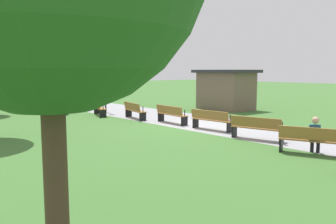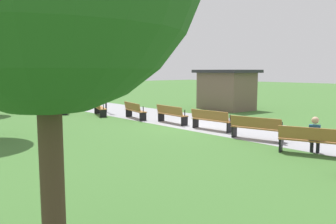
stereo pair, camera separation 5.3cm
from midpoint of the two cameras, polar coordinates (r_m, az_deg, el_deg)
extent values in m
plane|color=#3D6B2D|center=(16.26, 4.01, -2.39)|extent=(120.00, 120.00, 0.00)
cube|color=#939399|center=(17.22, 7.09, -1.89)|extent=(37.92, 4.42, 0.01)
cube|color=#996633|center=(23.55, -21.92, 1.10)|extent=(1.85, 1.53, 0.04)
cube|color=#996633|center=(23.59, -22.41, 1.67)|extent=(1.65, 1.27, 0.40)
cube|color=black|center=(24.46, -21.27, 0.77)|extent=(0.27, 0.34, 0.43)
cylinder|color=black|center=(24.42, -21.26, 1.70)|extent=(0.06, 0.06, 0.30)
cube|color=black|center=(22.69, -22.57, 0.28)|extent=(0.27, 0.34, 0.43)
cylinder|color=black|center=(22.65, -22.57, 1.27)|extent=(0.06, 0.06, 0.30)
cube|color=#996633|center=(22.07, -16.58, 0.95)|extent=(1.95, 1.33, 0.04)
cube|color=#996633|center=(22.06, -17.12, 1.56)|extent=(1.79, 1.04, 0.40)
cube|color=black|center=(23.02, -16.43, 0.61)|extent=(0.23, 0.36, 0.43)
cylinder|color=black|center=(22.98, -16.41, 1.59)|extent=(0.06, 0.06, 0.30)
cube|color=black|center=(21.17, -16.71, 0.08)|extent=(0.23, 0.36, 0.43)
cylinder|color=black|center=(21.13, -16.69, 1.14)|extent=(0.06, 0.06, 0.30)
cube|color=#996633|center=(20.49, -11.06, 0.68)|extent=(2.01, 1.10, 0.04)
cube|color=#996633|center=(20.43, -11.63, 1.33)|extent=(1.89, 0.79, 0.40)
cube|color=black|center=(21.42, -11.49, 0.31)|extent=(0.19, 0.37, 0.43)
cylinder|color=black|center=(21.39, -11.46, 1.36)|extent=(0.06, 0.06, 0.30)
cube|color=black|center=(19.61, -10.56, -0.27)|extent=(0.19, 0.37, 0.43)
cylinder|color=black|center=(19.57, -10.53, 0.88)|extent=(0.06, 0.06, 0.30)
cube|color=#996633|center=(18.82, -5.29, 0.24)|extent=(2.03, 0.85, 0.04)
cube|color=#996633|center=(18.72, -5.86, 0.94)|extent=(1.96, 0.52, 0.40)
cube|color=black|center=(19.70, -6.39, -0.16)|extent=(0.14, 0.38, 0.43)
cylinder|color=black|center=(19.66, -6.35, 0.98)|extent=(0.05, 0.05, 0.30)
cube|color=black|center=(18.01, -4.08, -0.79)|extent=(0.14, 0.38, 0.43)
cylinder|color=black|center=(17.98, -4.03, 0.46)|extent=(0.05, 0.05, 0.30)
cube|color=#996633|center=(17.09, 0.81, -0.40)|extent=(2.00, 0.58, 0.04)
cube|color=#996633|center=(16.93, 0.28, 0.36)|extent=(1.98, 0.25, 0.40)
cube|color=black|center=(17.85, -1.05, -0.85)|extent=(0.09, 0.38, 0.43)
cylinder|color=black|center=(17.81, -1.00, 0.42)|extent=(0.05, 0.05, 0.30)
cube|color=black|center=(16.41, 2.82, -1.54)|extent=(0.09, 0.38, 0.43)
cylinder|color=black|center=(16.37, 2.88, -0.16)|extent=(0.05, 0.05, 0.30)
cube|color=#996633|center=(15.29, 7.37, -1.32)|extent=(2.00, 0.58, 0.04)
cube|color=#996633|center=(15.10, 6.93, -0.48)|extent=(1.98, 0.25, 0.40)
cube|color=black|center=(15.90, 4.68, -1.82)|extent=(0.09, 0.38, 0.43)
cylinder|color=black|center=(15.86, 4.74, -0.40)|extent=(0.05, 0.05, 0.30)
cube|color=black|center=(14.80, 10.23, -2.55)|extent=(0.09, 0.38, 0.43)
cylinder|color=black|center=(14.75, 10.31, -1.03)|extent=(0.05, 0.05, 0.30)
cube|color=#996633|center=(13.47, 14.60, -2.59)|extent=(2.03, 0.85, 0.04)
cube|color=#996633|center=(13.25, 14.31, -1.68)|extent=(1.96, 0.52, 0.40)
cube|color=black|center=(13.87, 10.99, -3.20)|extent=(0.14, 0.38, 0.43)
cylinder|color=black|center=(13.82, 11.06, -1.58)|extent=(0.05, 0.05, 0.30)
cube|color=black|center=(13.20, 18.32, -3.93)|extent=(0.14, 0.38, 0.43)
cylinder|color=black|center=(13.15, 18.41, -2.23)|extent=(0.05, 0.05, 0.30)
cube|color=#996633|center=(11.64, 22.81, -4.37)|extent=(2.01, 1.10, 0.04)
cube|color=#996633|center=(11.40, 22.77, -3.36)|extent=(1.89, 0.79, 0.40)
cube|color=black|center=(11.79, 18.25, -5.19)|extent=(0.19, 0.37, 0.43)
cylinder|color=black|center=(11.74, 18.34, -3.28)|extent=(0.06, 0.06, 0.30)
cube|color=navy|center=(11.57, 23.15, -3.18)|extent=(0.37, 0.30, 0.50)
sphere|color=tan|center=(11.53, 23.25, -1.26)|extent=(0.22, 0.22, 0.22)
cylinder|color=#23232D|center=(11.80, 22.73, -4.31)|extent=(0.25, 0.38, 0.13)
cylinder|color=#23232D|center=(12.02, 22.76, -5.16)|extent=(0.14, 0.14, 0.43)
cylinder|color=#23232D|center=(11.78, 23.60, -4.36)|extent=(0.25, 0.38, 0.13)
cylinder|color=#23232D|center=(12.00, 23.62, -5.22)|extent=(0.14, 0.14, 0.43)
cylinder|color=#4C3828|center=(4.04, -18.16, -11.45)|extent=(0.26, 0.26, 2.72)
cylinder|color=black|center=(21.98, -10.19, 4.34)|extent=(0.10, 0.10, 3.36)
sphere|color=white|center=(21.98, -10.29, 9.09)|extent=(0.32, 0.32, 0.32)
cube|color=brown|center=(23.57, 9.63, 3.41)|extent=(3.58, 2.54, 2.46)
cube|color=#28282D|center=(23.53, 9.70, 6.65)|extent=(4.12, 3.08, 0.20)
camera|label=1|loc=(0.03, -89.90, 0.01)|focal=36.92mm
camera|label=2|loc=(0.03, 90.10, -0.01)|focal=36.92mm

